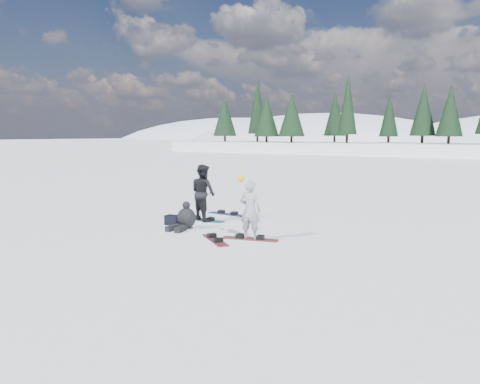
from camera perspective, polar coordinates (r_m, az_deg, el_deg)
name	(u,v)px	position (r m, az deg, el deg)	size (l,w,h in m)	color
ground	(269,240)	(12.35, 3.53, -5.91)	(420.00, 420.00, 0.00)	white
snowboarder_woman	(250,210)	(12.27, 1.23, -2.17)	(0.64, 0.49, 1.72)	#B1B0B5
snowboarder_man	(203,193)	(15.01, -4.52, -0.07)	(0.88, 0.69, 1.82)	black
seated_rider	(185,218)	(13.84, -6.68, -3.21)	(0.63, 0.99, 0.81)	black
gear_bag	(173,220)	(14.50, -8.18, -3.41)	(0.45, 0.30, 0.30)	black
snowboard_woman	(250,239)	(12.42, 1.24, -5.75)	(1.50, 0.28, 0.03)	maroon
snowboard_man	(203,220)	(15.14, -4.48, -3.43)	(1.50, 0.28, 0.03)	#176281
snowboard_loose_b	(215,240)	(12.31, -3.06, -5.88)	(1.50, 0.28, 0.03)	maroon
snowboard_loose_c	(228,214)	(16.19, -1.51, -2.72)	(1.50, 0.28, 0.03)	navy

